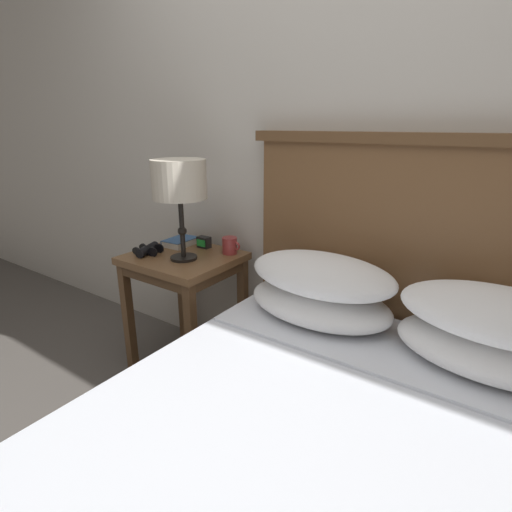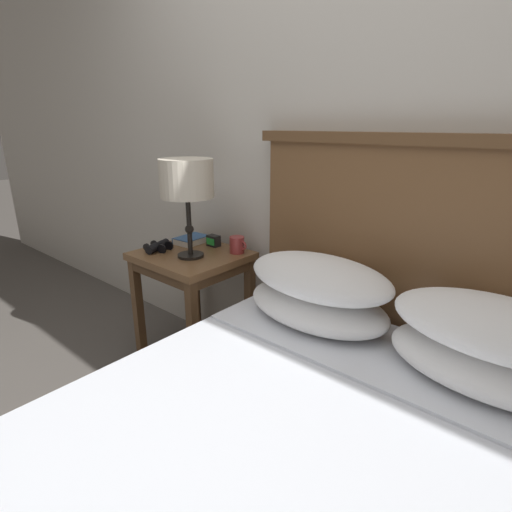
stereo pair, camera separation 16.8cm
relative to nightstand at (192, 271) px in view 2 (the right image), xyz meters
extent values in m
cube|color=beige|center=(0.69, 0.31, 0.75)|extent=(8.00, 0.06, 2.60)
cube|color=brown|center=(0.00, 0.00, 0.08)|extent=(0.52, 0.47, 0.04)
cube|color=brown|center=(0.00, 0.00, 0.04)|extent=(0.49, 0.44, 0.05)
cube|color=brown|center=(-0.23, -0.20, -0.24)|extent=(0.04, 0.04, 0.61)
cube|color=brown|center=(0.23, -0.20, -0.24)|extent=(0.04, 0.04, 0.61)
cube|color=brown|center=(-0.23, 0.20, -0.24)|extent=(0.04, 0.04, 0.61)
cube|color=brown|center=(0.23, 0.20, -0.24)|extent=(0.04, 0.04, 0.61)
cube|color=white|center=(1.08, -0.11, -0.03)|extent=(1.33, 0.28, 0.01)
cube|color=brown|center=(1.08, 0.24, 0.06)|extent=(1.46, 0.06, 1.20)
cube|color=brown|center=(1.08, 0.24, 0.68)|extent=(1.53, 0.10, 0.04)
ellipsoid|color=white|center=(0.76, 0.00, 0.04)|extent=(0.60, 0.36, 0.15)
ellipsoid|color=white|center=(1.38, 0.00, 0.04)|extent=(0.60, 0.36, 0.15)
ellipsoid|color=white|center=(0.77, 0.00, 0.16)|extent=(0.60, 0.36, 0.15)
ellipsoid|color=white|center=(1.38, 0.00, 0.16)|extent=(0.60, 0.36, 0.15)
cylinder|color=black|center=(0.05, -0.04, 0.11)|extent=(0.13, 0.13, 0.01)
cylinder|color=black|center=(0.05, -0.04, 0.26)|extent=(0.02, 0.02, 0.28)
sphere|color=black|center=(0.05, -0.04, 0.24)|extent=(0.04, 0.04, 0.04)
cylinder|color=beige|center=(0.05, -0.04, 0.49)|extent=(0.25, 0.25, 0.18)
cube|color=silver|center=(-0.13, 0.12, 0.12)|extent=(0.13, 0.18, 0.03)
cube|color=#2D568E|center=(-0.13, 0.12, 0.13)|extent=(0.13, 0.18, 0.00)
cube|color=#2D568E|center=(-0.20, 0.12, 0.12)|extent=(0.02, 0.17, 0.04)
cylinder|color=black|center=(-0.15, -0.12, 0.12)|extent=(0.07, 0.10, 0.04)
cylinder|color=black|center=(-0.11, -0.10, 0.12)|extent=(0.05, 0.03, 0.05)
cylinder|color=black|center=(-0.20, -0.13, 0.12)|extent=(0.04, 0.02, 0.04)
cylinder|color=black|center=(-0.17, -0.06, 0.12)|extent=(0.07, 0.10, 0.04)
cylinder|color=black|center=(-0.13, -0.04, 0.12)|extent=(0.05, 0.03, 0.05)
cylinder|color=black|center=(-0.22, -0.07, 0.12)|extent=(0.04, 0.02, 0.04)
cube|color=black|center=(-0.16, -0.09, 0.13)|extent=(0.07, 0.05, 0.01)
cylinder|color=black|center=(-0.16, -0.09, 0.13)|extent=(0.02, 0.02, 0.02)
cylinder|color=#993333|center=(0.18, 0.16, 0.14)|extent=(0.08, 0.08, 0.08)
torus|color=#993333|center=(0.22, 0.16, 0.15)|extent=(0.05, 0.01, 0.05)
cube|color=black|center=(0.00, 0.16, 0.13)|extent=(0.07, 0.04, 0.06)
cube|color=green|center=(0.00, 0.13, 0.13)|extent=(0.06, 0.00, 0.04)
camera|label=1|loc=(1.39, -1.36, 0.73)|focal=28.00mm
camera|label=2|loc=(1.53, -1.26, 0.73)|focal=28.00mm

